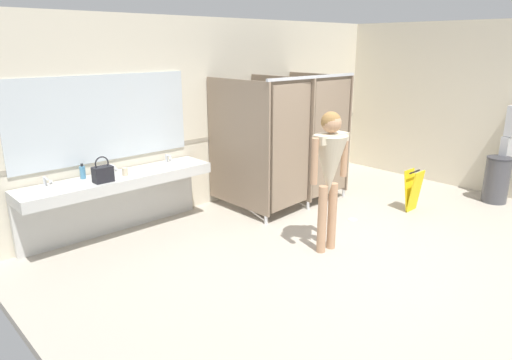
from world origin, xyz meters
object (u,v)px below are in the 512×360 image
paper_towel_dispenser_lower (507,150)px  wet_floor_sign (413,190)px  handbag (103,174)px  paper_cup (125,172)px  person_standing (330,164)px  soap_dispenser (83,172)px  trash_bin (497,180)px

paper_towel_dispenser_lower → wet_floor_sign: (-1.68, 0.69, -0.48)m
handbag → paper_cup: size_ratio=3.08×
person_standing → soap_dispenser: 3.06m
paper_cup → soap_dispenser: bearing=151.8°
person_standing → paper_cup: (-1.59, 2.04, -0.21)m
trash_bin → person_standing: 3.58m
handbag → soap_dispenser: bearing=111.2°
soap_dispenser → paper_cup: (0.45, -0.24, -0.03)m
person_standing → wet_floor_sign: person_standing is taller
paper_towel_dispenser_lower → soap_dispenser: paper_towel_dispenser_lower is taller
paper_cup → trash_bin: bearing=-28.8°
handbag → soap_dispenser: (-0.12, 0.31, -0.02)m
paper_towel_dispenser_lower → wet_floor_sign: 1.88m
trash_bin → soap_dispenser: soap_dispenser is taller
soap_dispenser → wet_floor_sign: soap_dispenser is taller
paper_towel_dispenser_lower → paper_cup: (-5.33, 2.74, 0.09)m
paper_towel_dispenser_lower → paper_cup: paper_towel_dispenser_lower is taller
handbag → paper_cup: (0.33, 0.07, -0.05)m
trash_bin → soap_dispenser: (-5.47, 3.00, 0.55)m
person_standing → soap_dispenser: size_ratio=8.86×
trash_bin → wet_floor_sign: size_ratio=1.17×
person_standing → wet_floor_sign: size_ratio=2.72×
trash_bin → paper_cup: (-5.02, 2.76, 0.52)m
paper_towel_dispenser_lower → person_standing: 3.82m
trash_bin → paper_towel_dispenser_lower: bearing=2.7°
paper_towel_dispenser_lower → trash_bin: size_ratio=0.64×
trash_bin → wet_floor_sign: (-1.36, 0.71, -0.04)m
handbag → wet_floor_sign: handbag is taller
person_standing → soap_dispenser: (-2.04, 2.28, -0.17)m
trash_bin → soap_dispenser: 6.26m
person_standing → handbag: bearing=134.3°
paper_towel_dispenser_lower → soap_dispenser: (-5.78, 2.98, 0.12)m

